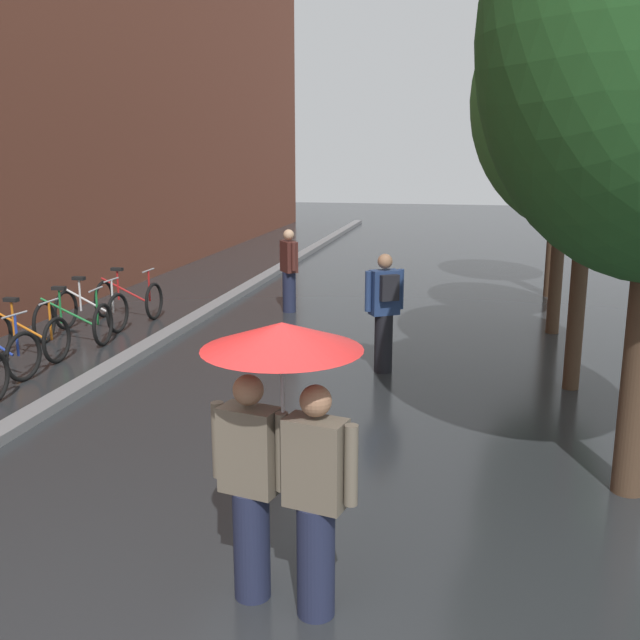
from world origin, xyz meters
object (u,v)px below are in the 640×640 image
(pedestrian_walking_far, at_px, (289,270))
(pedestrian_walking_midground, at_px, (384,310))
(street_tree_3, at_px, (564,100))
(parked_bicycle_6, at_px, (91,310))
(parked_bicycle_5, at_px, (73,322))
(parked_bicycle_7, at_px, (129,299))
(street_tree_2, at_px, (567,123))
(street_tree_1, at_px, (593,100))
(couple_under_umbrella, at_px, (282,425))
(parked_bicycle_4, at_px, (26,336))

(pedestrian_walking_far, bearing_deg, pedestrian_walking_midground, -57.34)
(street_tree_3, xyz_separation_m, parked_bicycle_6, (-8.17, -4.95, -3.73))
(parked_bicycle_5, bearing_deg, parked_bicycle_7, 89.59)
(street_tree_2, bearing_deg, street_tree_1, -90.84)
(couple_under_umbrella, bearing_deg, street_tree_3, 76.62)
(street_tree_1, distance_m, street_tree_3, 6.57)
(parked_bicycle_7, distance_m, pedestrian_walking_far, 3.08)
(street_tree_2, relative_size, parked_bicycle_6, 4.51)
(street_tree_3, height_order, couple_under_umbrella, street_tree_3)
(couple_under_umbrella, bearing_deg, pedestrian_walking_far, 104.08)
(parked_bicycle_4, xyz_separation_m, pedestrian_walking_far, (3.02, 4.14, 0.45))
(pedestrian_walking_midground, bearing_deg, parked_bicycle_6, 165.56)
(parked_bicycle_6, bearing_deg, street_tree_2, 11.01)
(street_tree_3, bearing_deg, parked_bicycle_5, -143.82)
(parked_bicycle_4, bearing_deg, parked_bicycle_7, 86.09)
(pedestrian_walking_midground, bearing_deg, parked_bicycle_5, 174.80)
(pedestrian_walking_midground, bearing_deg, parked_bicycle_7, 154.67)
(street_tree_1, xyz_separation_m, parked_bicycle_6, (-7.85, 1.60, -3.33))
(street_tree_1, relative_size, pedestrian_walking_far, 3.33)
(street_tree_2, distance_m, parked_bicycle_6, 8.64)
(street_tree_3, xyz_separation_m, parked_bicycle_5, (-8.00, -5.85, -3.73))
(pedestrian_walking_midground, bearing_deg, street_tree_3, 65.64)
(street_tree_2, distance_m, pedestrian_walking_far, 5.64)
(parked_bicycle_5, height_order, pedestrian_walking_midground, pedestrian_walking_midground)
(street_tree_3, xyz_separation_m, parked_bicycle_4, (-8.19, -6.86, -3.73))
(street_tree_1, relative_size, pedestrian_walking_midground, 3.16)
(street_tree_2, height_order, parked_bicycle_4, street_tree_2)
(street_tree_3, bearing_deg, street_tree_1, -92.78)
(parked_bicycle_6, bearing_deg, parked_bicycle_4, -90.48)
(street_tree_2, xyz_separation_m, pedestrian_walking_far, (-4.90, 0.70, -2.70))
(parked_bicycle_7, relative_size, pedestrian_walking_far, 0.67)
(parked_bicycle_4, xyz_separation_m, pedestrian_walking_midground, (5.33, 0.54, 0.53))
(parked_bicycle_6, relative_size, parked_bicycle_7, 1.02)
(parked_bicycle_7, bearing_deg, street_tree_3, 25.98)
(parked_bicycle_4, height_order, parked_bicycle_7, same)
(parked_bicycle_7, xyz_separation_m, couple_under_umbrella, (5.14, -8.08, 0.96))
(street_tree_3, bearing_deg, parked_bicycle_4, -140.05)
(street_tree_2, height_order, pedestrian_walking_far, street_tree_2)
(couple_under_umbrella, xyz_separation_m, pedestrian_walking_midground, (-0.01, 5.66, -0.43))
(street_tree_2, height_order, street_tree_3, street_tree_3)
(parked_bicycle_6, height_order, pedestrian_walking_far, pedestrian_walking_far)
(street_tree_1, height_order, street_tree_2, street_tree_1)
(pedestrian_walking_midground, bearing_deg, street_tree_2, 48.30)
(street_tree_2, bearing_deg, pedestrian_walking_far, 171.90)
(parked_bicycle_7, bearing_deg, parked_bicycle_6, -99.99)
(street_tree_2, height_order, parked_bicycle_7, street_tree_2)
(parked_bicycle_4, bearing_deg, parked_bicycle_6, 89.52)
(street_tree_3, relative_size, parked_bicycle_5, 4.91)
(pedestrian_walking_far, bearing_deg, couple_under_umbrella, -75.92)
(parked_bicycle_5, distance_m, pedestrian_walking_far, 4.25)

